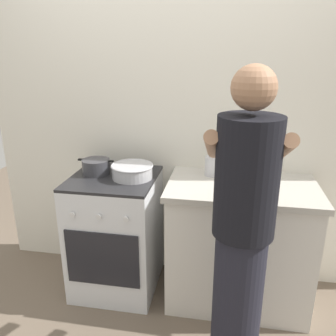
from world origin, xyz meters
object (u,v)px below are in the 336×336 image
Objects in this scene: mixing_bowl at (132,171)px; person at (242,239)px; pot at (96,167)px; stove_range at (116,233)px; utensil_crock at (212,162)px; spice_bottle at (242,177)px.

mixing_bowl is 0.17× the size of person.
mixing_bowl is (0.28, -0.04, -0.00)m from pot.
person is (1.02, -0.68, -0.09)m from pot.
utensil_crock is (0.68, 0.16, 0.55)m from stove_range.
spice_bottle is (1.03, -0.00, -0.01)m from pot.
mixing_bowl is 0.92× the size of utensil_crock.
stove_range is 3.40× the size of pot.
spice_bottle reaches higher than stove_range.
spice_bottle is at bearing 88.98° from person.
person is at bearing -91.02° from spice_bottle.
spice_bottle is 0.05× the size of person.
person is at bearing -33.80° from pot.
mixing_bowl is 0.99m from person.
utensil_crock is at bearing 15.17° from mixing_bowl.
stove_range is 3.03× the size of mixing_bowl.
stove_range is 0.89m from utensil_crock.
person reaches higher than utensil_crock.
person is (0.88, -0.64, 0.41)m from stove_range.
person reaches higher than pot.
mixing_bowl reaches higher than stove_range.
spice_bottle is (0.21, -0.11, -0.06)m from utensil_crock.
spice_bottle is (0.89, 0.04, 0.49)m from stove_range.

